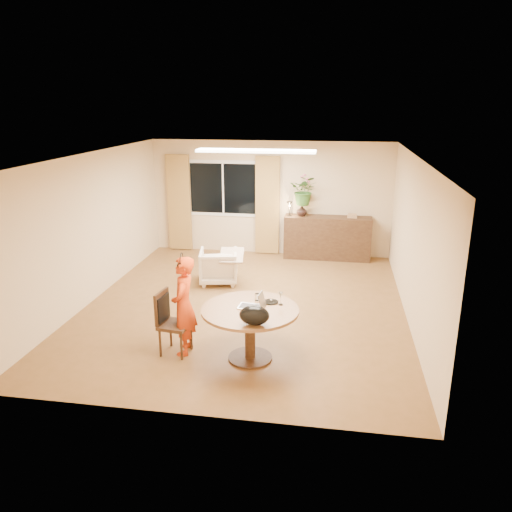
{
  "coord_description": "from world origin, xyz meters",
  "views": [
    {
      "loc": [
        1.5,
        -7.99,
        3.45
      ],
      "look_at": [
        0.23,
        -0.2,
        0.99
      ],
      "focal_mm": 35.0,
      "sensor_mm": 36.0,
      "label": 1
    }
  ],
  "objects_px": {
    "dining_chair": "(175,323)",
    "armchair": "(219,266)",
    "sideboard": "(327,238)",
    "dining_table": "(250,320)",
    "child": "(184,306)"
  },
  "relations": [
    {
      "from": "dining_table",
      "to": "dining_chair",
      "type": "distance_m",
      "value": 1.08
    },
    {
      "from": "armchair",
      "to": "sideboard",
      "type": "height_order",
      "value": "sideboard"
    },
    {
      "from": "dining_chair",
      "to": "child",
      "type": "distance_m",
      "value": 0.28
    },
    {
      "from": "dining_chair",
      "to": "armchair",
      "type": "distance_m",
      "value": 2.92
    },
    {
      "from": "dining_chair",
      "to": "sideboard",
      "type": "distance_m",
      "value": 5.26
    },
    {
      "from": "dining_table",
      "to": "sideboard",
      "type": "height_order",
      "value": "sideboard"
    },
    {
      "from": "dining_table",
      "to": "dining_chair",
      "type": "bearing_deg",
      "value": -179.92
    },
    {
      "from": "dining_table",
      "to": "sideboard",
      "type": "distance_m",
      "value": 4.95
    },
    {
      "from": "sideboard",
      "to": "child",
      "type": "bearing_deg",
      "value": -111.33
    },
    {
      "from": "dining_chair",
      "to": "sideboard",
      "type": "relative_size",
      "value": 0.48
    },
    {
      "from": "dining_chair",
      "to": "child",
      "type": "xyz_separation_m",
      "value": [
        0.12,
        0.06,
        0.25
      ]
    },
    {
      "from": "dining_chair",
      "to": "armchair",
      "type": "bearing_deg",
      "value": 99.41
    },
    {
      "from": "sideboard",
      "to": "dining_table",
      "type": "bearing_deg",
      "value": -100.75
    },
    {
      "from": "dining_chair",
      "to": "armchair",
      "type": "xyz_separation_m",
      "value": [
        -0.07,
        2.92,
        -0.12
      ]
    },
    {
      "from": "child",
      "to": "armchair",
      "type": "xyz_separation_m",
      "value": [
        -0.19,
        2.86,
        -0.38
      ]
    }
  ]
}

